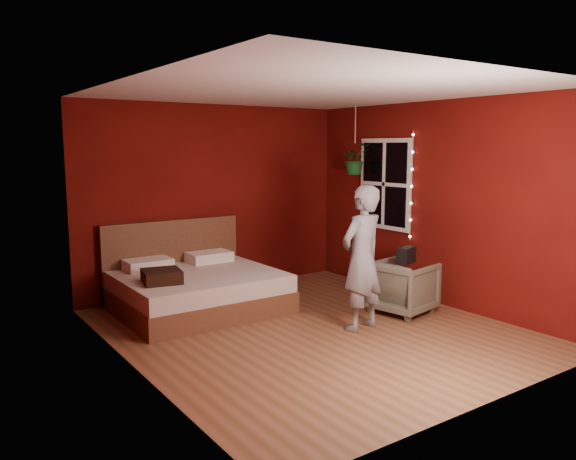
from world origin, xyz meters
name	(u,v)px	position (x,y,z in m)	size (l,w,h in m)	color
floor	(311,330)	(0.00, 0.00, 0.00)	(4.50, 4.50, 0.00)	brown
room_walls	(312,179)	(0.00, 0.00, 1.68)	(4.04, 4.54, 2.62)	#5F100A
window	(385,184)	(1.97, 0.90, 1.50)	(0.05, 0.97, 1.27)	white
fairy_lights	(412,186)	(1.94, 0.37, 1.50)	(0.04, 0.04, 1.45)	silver
bed	(195,288)	(-0.71, 1.48, 0.27)	(1.91, 1.62, 1.05)	brown
person	(362,258)	(0.47, -0.29, 0.81)	(0.59, 0.39, 1.61)	slate
armchair	(402,287)	(1.31, -0.11, 0.32)	(0.68, 0.70, 0.64)	#5D5B49
handbag	(406,255)	(1.28, -0.19, 0.73)	(0.27, 0.13, 0.19)	black
throw_pillow	(162,276)	(-1.26, 1.17, 0.55)	(0.42, 0.42, 0.15)	black
hanging_plant	(355,159)	(1.73, 1.28, 1.85)	(0.41, 0.35, 0.98)	silver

